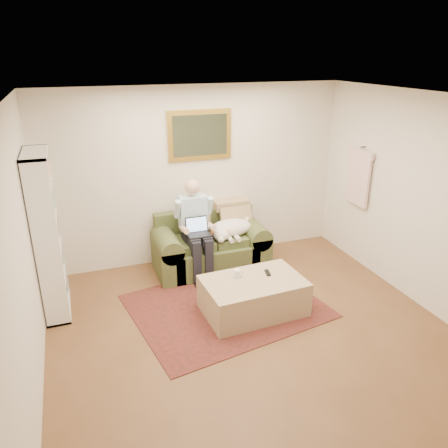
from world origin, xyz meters
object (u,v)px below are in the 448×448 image
laptop (198,230)px  sleeping_dog (231,228)px  bookshelf (47,236)px  coffee_mug (237,273)px  sofa (210,250)px  ottoman (253,296)px  seated_man (197,230)px

laptop → sleeping_dog: bearing=13.6°
laptop → bookshelf: (-1.91, -0.24, 0.28)m
sleeping_dog → coffee_mug: 1.16m
sofa → coffee_mug: bearing=-91.9°
sofa → bookshelf: (-2.15, -0.45, 0.72)m
sleeping_dog → bookshelf: 2.50m
sofa → coffee_mug: (-0.04, -1.18, 0.21)m
sofa → ottoman: size_ratio=1.35×
seated_man → ottoman: bearing=-72.6°
sofa → ottoman: sofa is taller
laptop → coffee_mug: 1.02m
seated_man → laptop: seated_man is taller
sleeping_dog → coffee_mug: (-0.33, -1.10, -0.14)m
laptop → sofa: bearing=41.0°
sofa → sleeping_dog: bearing=-15.7°
laptop → coffee_mug: bearing=-78.0°
ottoman → bookshelf: (-2.28, 0.87, 0.78)m
laptop → bookshelf: bearing=-172.9°
seated_man → laptop: size_ratio=4.33×
sofa → ottoman: bearing=-84.7°
laptop → sleeping_dog: size_ratio=0.47×
laptop → bookshelf: bookshelf is taller
coffee_mug → bookshelf: 2.30m
coffee_mug → bookshelf: (-2.12, 0.73, 0.51)m
laptop → ottoman: bearing=-71.6°
laptop → coffee_mug: laptop is taller
sleeping_dog → ottoman: sleeping_dog is taller
seated_man → coffee_mug: seated_man is taller
seated_man → coffee_mug: size_ratio=13.74×
laptop → ottoman: 1.27m
seated_man → coffee_mug: (0.21, -1.03, -0.20)m
sofa → bookshelf: bearing=-168.2°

